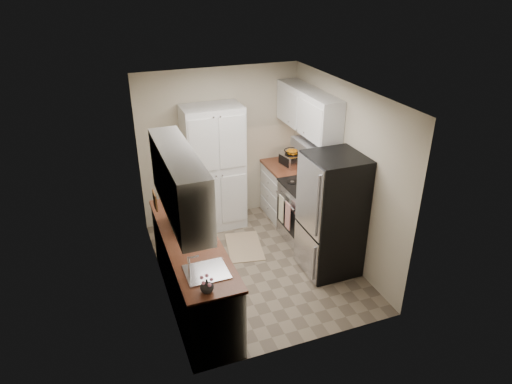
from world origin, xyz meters
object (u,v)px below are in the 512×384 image
at_px(pantry_cabinet, 214,168).
at_px(wine_bottle, 170,197).
at_px(electric_range, 306,212).
at_px(refrigerator, 332,215).
at_px(toaster_oven, 292,160).
at_px(microwave, 189,213).

bearing_deg(pantry_cabinet, wine_bottle, -134.82).
distance_m(electric_range, refrigerator, 0.88).
xyz_separation_m(electric_range, toaster_oven, (0.09, 0.77, 0.55)).
bearing_deg(wine_bottle, pantry_cabinet, 45.18).
relative_size(electric_range, refrigerator, 0.66).
relative_size(electric_range, toaster_oven, 3.11).
bearing_deg(microwave, pantry_cabinet, -35.06).
bearing_deg(microwave, wine_bottle, 7.03).
relative_size(refrigerator, toaster_oven, 4.68).
xyz_separation_m(refrigerator, toaster_oven, (0.12, 1.57, 0.18)).
xyz_separation_m(microwave, wine_bottle, (-0.14, 0.53, 0.01)).
bearing_deg(toaster_oven, microwave, -157.68).
height_order(pantry_cabinet, toaster_oven, pantry_cabinet).
distance_m(electric_range, wine_bottle, 2.11).
bearing_deg(microwave, toaster_oven, -66.11).
height_order(electric_range, wine_bottle, wine_bottle).
xyz_separation_m(electric_range, refrigerator, (-0.03, -0.80, 0.37)).
xyz_separation_m(wine_bottle, toaster_oven, (2.11, 0.70, -0.04)).
bearing_deg(refrigerator, wine_bottle, 156.38).
height_order(refrigerator, microwave, refrigerator).
distance_m(pantry_cabinet, refrigerator, 2.07).
bearing_deg(refrigerator, pantry_cabinet, 123.46).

